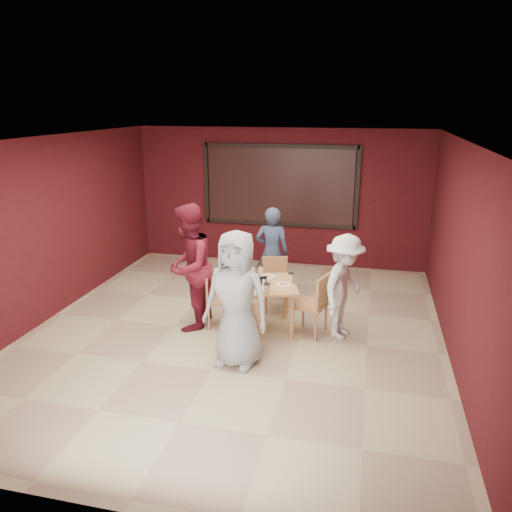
% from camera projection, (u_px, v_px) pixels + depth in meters
% --- Properties ---
extents(floor, '(7.00, 7.00, 0.00)m').
position_uv_depth(floor, '(235.00, 332.00, 7.42)').
color(floor, tan).
rests_on(floor, ground).
extents(window_blinds, '(3.00, 0.02, 1.50)m').
position_uv_depth(window_blinds, '(279.00, 186.00, 10.14)').
color(window_blinds, black).
extents(dining_table, '(1.16, 1.16, 0.89)m').
position_uv_depth(dining_table, '(264.00, 289.00, 7.33)').
color(dining_table, '#B5794A').
rests_on(dining_table, floor).
extents(chair_front, '(0.50, 0.50, 0.81)m').
position_uv_depth(chair_front, '(248.00, 324.00, 6.63)').
color(chair_front, '#B97E48').
rests_on(chair_front, floor).
extents(chair_back, '(0.51, 0.51, 0.86)m').
position_uv_depth(chair_back, '(275.00, 280.00, 8.16)').
color(chair_back, '#B97E48').
rests_on(chair_back, floor).
extents(chair_left, '(0.51, 0.51, 0.81)m').
position_uv_depth(chair_left, '(214.00, 297.00, 7.54)').
color(chair_left, '#B97E48').
rests_on(chair_left, floor).
extents(chair_right, '(0.56, 0.56, 0.93)m').
position_uv_depth(chair_right, '(315.00, 301.00, 7.19)').
color(chair_right, '#B97E48').
rests_on(chair_right, floor).
extents(diner_front, '(0.95, 0.70, 1.79)m').
position_uv_depth(diner_front, '(237.00, 299.00, 6.29)').
color(diner_front, '#9C9C9C').
rests_on(diner_front, floor).
extents(diner_back, '(0.59, 0.39, 1.60)m').
position_uv_depth(diner_back, '(272.00, 253.00, 8.57)').
color(diner_back, '#323D59').
rests_on(diner_back, floor).
extents(diner_left, '(0.73, 0.93, 1.89)m').
position_uv_depth(diner_left, '(189.00, 267.00, 7.37)').
color(diner_left, maroon).
rests_on(diner_left, floor).
extents(diner_right, '(0.85, 1.12, 1.53)m').
position_uv_depth(diner_right, '(344.00, 287.00, 7.09)').
color(diner_right, silver).
rests_on(diner_right, floor).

